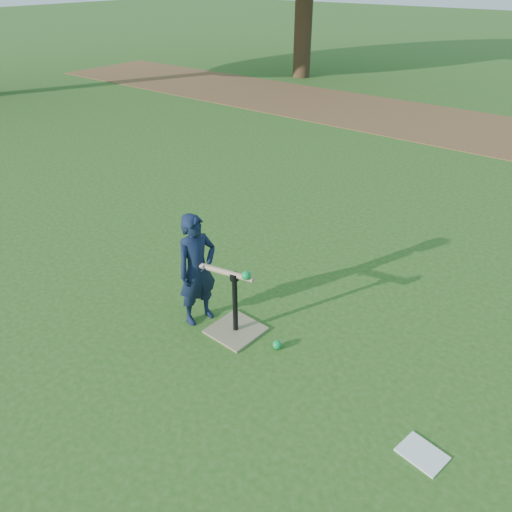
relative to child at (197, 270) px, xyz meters
The scene contains 7 objects.
ground 0.73m from the child, 47.67° to the left, with size 80.00×80.00×0.00m, color #285116.
dirt_strip 7.89m from the child, 87.58° to the left, with size 24.00×3.00×0.01m, color brown.
child is the anchor object (origin of this frame).
wiffle_ball_ground 0.96m from the child, ahead, with size 0.08×0.08×0.08m, color #0D923D.
clipboard 2.30m from the child, ahead, with size 0.30×0.23×0.01m, color white.
batting_tee 0.58m from the child, ahead, with size 0.46×0.46×0.61m.
swing_action 0.30m from the child, ahead, with size 0.63×0.16×0.12m.
Camera 1 is at (2.37, -3.01, 2.87)m, focal length 35.00 mm.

